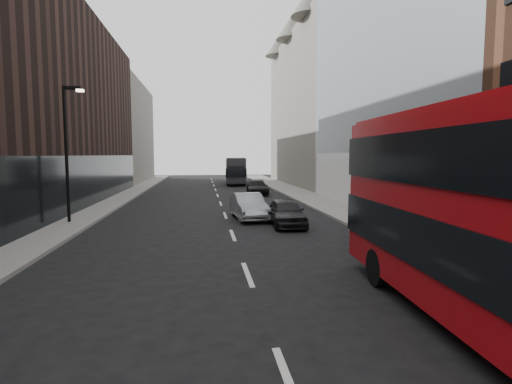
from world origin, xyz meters
name	(u,v)px	position (x,y,z in m)	size (l,w,h in m)	color
sidewalk_right	(321,203)	(7.50, 25.00, 0.07)	(3.00, 80.00, 0.15)	slate
sidewalk_left	(107,206)	(-8.00, 25.00, 0.07)	(2.00, 80.00, 0.15)	slate
building_modern_block	(402,57)	(11.47, 21.00, 9.90)	(5.03, 22.00, 20.00)	#A2A9AD
building_victorian	(307,105)	(11.38, 44.00, 9.66)	(6.50, 24.00, 21.00)	slate
building_left_mid	(73,113)	(-11.50, 30.00, 7.00)	(5.00, 24.00, 14.00)	black
building_left_far	(126,134)	(-11.50, 52.00, 6.50)	(5.00, 20.00, 13.00)	slate
street_lamp	(68,144)	(-8.22, 18.00, 4.18)	(1.06, 0.22, 7.00)	black
grey_bus	(236,170)	(2.91, 46.47, 1.76)	(3.26, 10.33, 3.29)	black
car_a	(286,212)	(2.92, 16.14, 0.70)	(1.66, 4.13, 1.41)	black
car_b	(248,206)	(1.24, 18.61, 0.73)	(1.55, 4.44, 1.46)	gray
car_c	(257,187)	(3.67, 32.48, 0.66)	(1.85, 4.55, 1.32)	black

